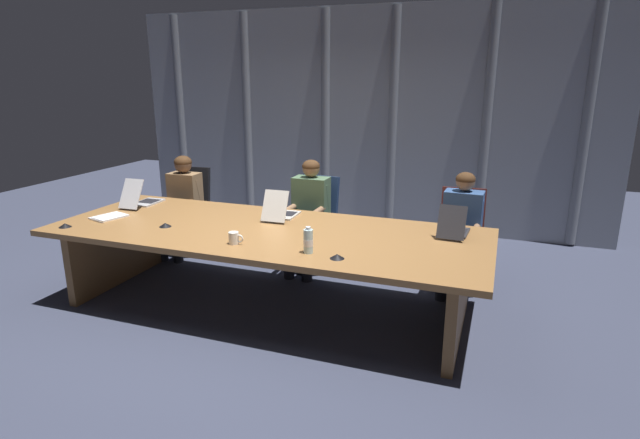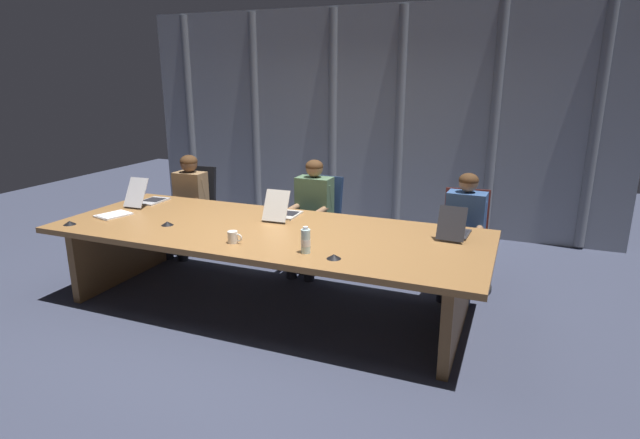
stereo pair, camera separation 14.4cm
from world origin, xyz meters
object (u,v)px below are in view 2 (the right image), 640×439
Objects in this scene: laptop_left_mid at (283,212)px; person_left_mid at (311,210)px; person_center at (463,227)px; water_bottle_primary at (306,241)px; person_left_end at (187,198)px; office_chair_left_end at (194,218)px; office_chair_left_mid at (317,233)px; coffee_mug_near at (233,237)px; conference_mic_middle at (167,223)px; office_chair_center at (463,251)px; conference_mic_left_side at (334,256)px; conference_mic_right_side at (70,223)px; spiral_notepad at (113,215)px; laptop_center at (454,230)px.

laptop_left_mid is 0.38× the size of person_left_mid.
person_center is 5.60× the size of water_bottle_primary.
person_center is at bearing -72.33° from laptop_left_mid.
laptop_left_mid is at bearing -3.87° from person_left_mid.
office_chair_left_end is at bearing -169.87° from person_left_end.
office_chair_left_mid is 0.85× the size of person_left_end.
coffee_mug_near reaches higher than conference_mic_middle.
laptop_left_mid is 1.83m from office_chair_center.
office_chair_left_mid reaches higher than water_bottle_primary.
person_center is at bearing -4.01° from office_chair_center.
conference_mic_left_side is 2.54m from conference_mic_right_side.
laptop_left_mid is 0.40× the size of person_left_end.
water_bottle_primary is 1.89× the size of conference_mic_right_side.
person_left_end is 10.51× the size of conference_mic_right_side.
person_center is at bearing 36.32° from spiral_notepad.
coffee_mug_near is at bearing -50.62° from office_chair_center.
conference_mic_middle is at bearing -27.57° from office_chair_left_mid.
office_chair_center is at bearing 64.88° from conference_mic_left_side.
conference_mic_middle is (-0.90, -1.38, 0.39)m from office_chair_left_mid.
conference_mic_left_side is at bearing -24.76° from person_center.
person_left_end is at bearing 146.43° from water_bottle_primary.
office_chair_left_mid is 1.62m from person_left_end.
spiral_notepad is at bearing 169.69° from coffee_mug_near.
laptop_left_mid reaches higher than water_bottle_primary.
water_bottle_primary is at bearing 48.52° from office_chair_left_end.
person_left_end is (-3.14, 0.58, -0.13)m from laptop_center.
conference_mic_left_side is at bearing -2.65° from coffee_mug_near.
conference_mic_right_side is at bearing 109.51° from laptop_center.
conference_mic_right_side is (-2.30, -0.11, -0.08)m from water_bottle_primary.
office_chair_center is 8.74× the size of conference_mic_left_side.
person_center is at bearing 24.81° from conference_mic_right_side.
person_center is 3.64m from conference_mic_right_side.
spiral_notepad is at bearing 69.14° from conference_mic_right_side.
water_bottle_primary is at bearing -146.43° from laptop_left_mid.
conference_mic_middle is at bearing 165.43° from coffee_mug_near.
person_left_end is at bearing -89.39° from person_left_mid.
conference_mic_left_side is at bearing -138.25° from laptop_left_mid.
conference_mic_right_side is (-1.73, -1.69, 0.39)m from office_chair_left_mid.
office_chair_center is 3.73m from conference_mic_right_side.
coffee_mug_near is at bearing 38.70° from office_chair_left_end.
conference_mic_right_side is (-3.31, -1.53, 0.10)m from person_center.
conference_mic_middle is (-1.71, 0.25, 0.00)m from conference_mic_left_side.
office_chair_center is 3.17m from person_left_end.
coffee_mug_near is at bearing 120.73° from laptop_center.
office_chair_left_mid is (-1.56, 0.75, -0.42)m from laptop_center.
laptop_left_mid is at bearing 36.58° from spiral_notepad.
laptop_center is at bearing 27.26° from coffee_mug_near.
laptop_left_mid is 1.04m from water_bottle_primary.
conference_mic_middle is 0.89m from conference_mic_right_side.
conference_mic_right_side is at bearing -94.50° from spiral_notepad.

